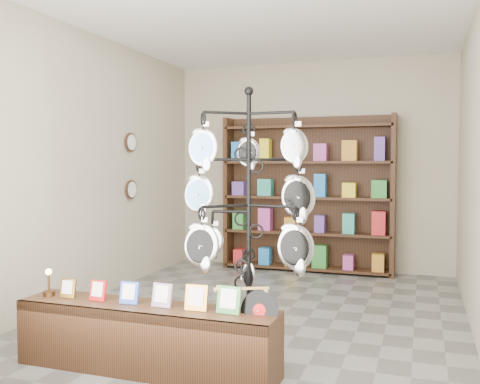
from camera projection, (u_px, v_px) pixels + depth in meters
name	position (u px, v px, depth m)	size (l,w,h in m)	color
ground	(261.00, 313.00, 5.48)	(5.00, 5.00, 0.00)	slate
room_envelope	(261.00, 132.00, 5.39)	(5.00, 5.00, 5.00)	#AA9F89
display_tree	(249.00, 206.00, 4.00)	(1.11, 1.11, 2.10)	black
front_shelf	(146.00, 338.00, 3.93)	(2.00, 0.42, 0.70)	black
back_shelving	(307.00, 199.00, 7.60)	(2.42, 0.36, 2.20)	black
wall_clocks	(131.00, 166.00, 6.80)	(0.03, 0.24, 0.84)	black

